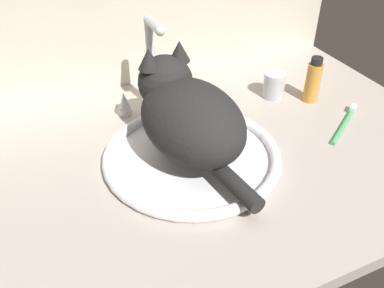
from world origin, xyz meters
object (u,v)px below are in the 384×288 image
metal_jar (274,85)px  faucet (153,76)px  cat (186,112)px  toothbrush (345,123)px  amber_bottle (313,81)px  sink_basin (192,156)px

metal_jar → faucet: bearing=166.7°
cat → metal_jar: cat is taller
cat → toothbrush: bearing=-8.4°
faucet → cat: size_ratio=0.62×
cat → amber_bottle: 38.62cm
amber_bottle → toothbrush: bearing=-88.8°
faucet → toothbrush: 46.14cm
metal_jar → toothbrush: bearing=-67.3°
toothbrush → cat: bearing=171.6°
toothbrush → metal_jar: bearing=112.7°
sink_basin → metal_jar: 33.61cm
toothbrush → amber_bottle: bearing=91.2°
sink_basin → faucet: size_ratio=1.58×
cat → metal_jar: 33.57cm
cat → sink_basin: bearing=-82.7°
metal_jar → toothbrush: metal_jar is taller
faucet → amber_bottle: size_ratio=1.98×
sink_basin → cat: bearing=97.3°
metal_jar → amber_bottle: bearing=-37.2°
sink_basin → amber_bottle: size_ratio=3.13×
metal_jar → toothbrush: size_ratio=0.43×
faucet → cat: (-0.30, -19.81, 1.44)cm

